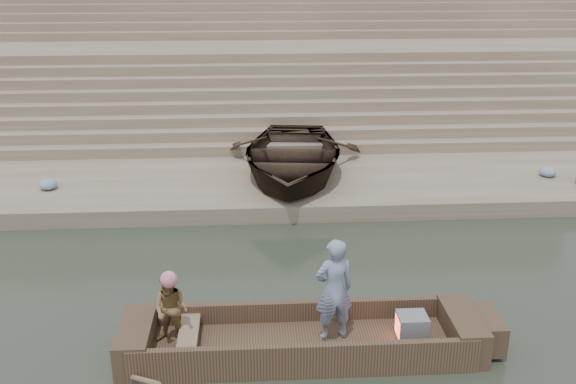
{
  "coord_description": "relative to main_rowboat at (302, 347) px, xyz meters",
  "views": [
    {
      "loc": [
        -1.39,
        -7.69,
        5.93
      ],
      "look_at": [
        -0.65,
        4.37,
        1.4
      ],
      "focal_mm": 40.13,
      "sensor_mm": 36.0,
      "label": 1
    }
  ],
  "objects": [
    {
      "name": "beached_rowboat",
      "position": [
        0.32,
        7.35,
        0.84
      ],
      "size": [
        4.37,
        5.72,
        1.1
      ],
      "primitive_type": "imported",
      "rotation": [
        0.0,
        0.0,
        -0.11
      ],
      "color": "#2D2116",
      "rests_on": "lower_landing"
    },
    {
      "name": "upper_landing",
      "position": [
        0.65,
        21.63,
        2.49
      ],
      "size": [
        32.0,
        3.0,
        5.2
      ],
      "primitive_type": "cube",
      "color": "gray",
      "rests_on": "ground"
    },
    {
      "name": "television",
      "position": [
        1.72,
        0.0,
        0.31
      ],
      "size": [
        0.46,
        0.42,
        0.4
      ],
      "color": "slate",
      "rests_on": "main_rowboat"
    },
    {
      "name": "cloth_bundles",
      "position": [
        4.85,
        6.9,
        0.42
      ],
      "size": [
        16.64,
        1.82,
        0.26
      ],
      "color": "#3F5999",
      "rests_on": "lower_landing"
    },
    {
      "name": "main_rowboat",
      "position": [
        0.0,
        0.0,
        0.0
      ],
      "size": [
        5.0,
        1.3,
        0.22
      ],
      "primitive_type": "cube",
      "color": "brown",
      "rests_on": "ground"
    },
    {
      "name": "ghat_steps",
      "position": [
        0.65,
        16.32,
        1.69
      ],
      "size": [
        32.0,
        11.0,
        5.2
      ],
      "color": "gray",
      "rests_on": "ground"
    },
    {
      "name": "mid_landing",
      "position": [
        0.65,
        14.63,
        1.29
      ],
      "size": [
        32.0,
        3.0,
        2.8
      ],
      "primitive_type": "cube",
      "color": "gray",
      "rests_on": "ground"
    },
    {
      "name": "rowboat_trim",
      "position": [
        0.21,
        -0.01,
        0.2
      ],
      "size": [
        6.04,
        2.63,
        1.83
      ],
      "color": "brown",
      "rests_on": "ground"
    },
    {
      "name": "standing_man",
      "position": [
        0.5,
        0.08,
        0.96
      ],
      "size": [
        0.69,
        0.53,
        1.69
      ],
      "primitive_type": "imported",
      "rotation": [
        0.0,
        0.0,
        3.36
      ],
      "color": "navy",
      "rests_on": "main_rowboat"
    },
    {
      "name": "lower_landing",
      "position": [
        0.65,
        7.13,
        0.09
      ],
      "size": [
        32.0,
        4.0,
        0.4
      ],
      "primitive_type": "cube",
      "color": "gray",
      "rests_on": "ground"
    },
    {
      "name": "rowing_man",
      "position": [
        -2.0,
        0.09,
        0.69
      ],
      "size": [
        0.67,
        0.59,
        1.16
      ],
      "primitive_type": "imported",
      "rotation": [
        0.0,
        0.0,
        -0.31
      ],
      "color": "#2B8136",
      "rests_on": "main_rowboat"
    }
  ]
}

